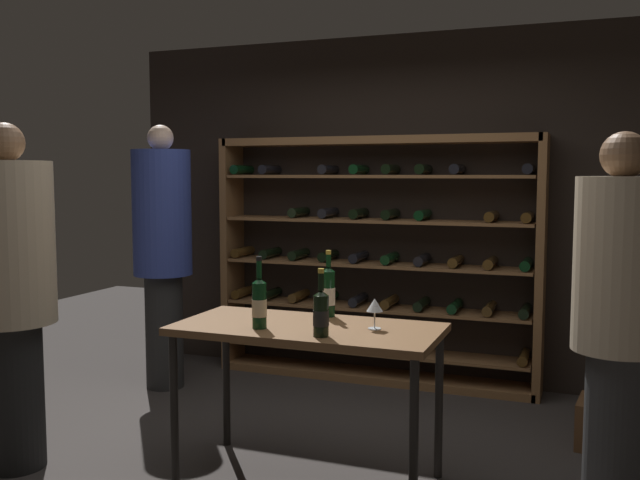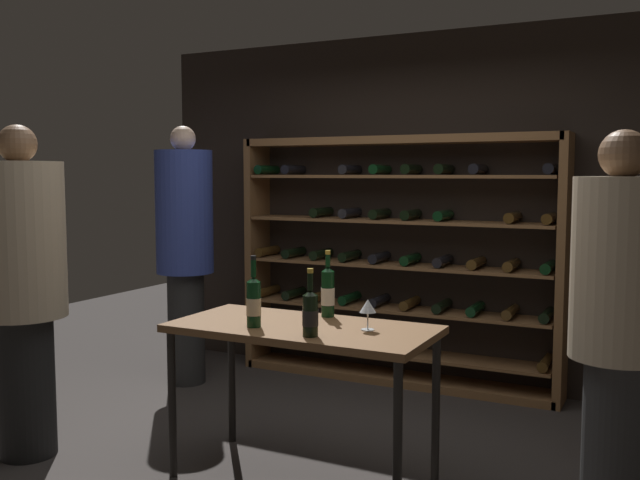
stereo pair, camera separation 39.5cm
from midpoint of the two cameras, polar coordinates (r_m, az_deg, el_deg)
ground_plane at (r=4.13m, az=-4.25°, el=-17.99°), size 10.03×10.03×0.00m
back_wall at (r=5.68m, az=4.37°, el=2.55°), size 4.59×0.10×2.72m
wine_rack at (r=5.56m, az=2.42°, el=-1.60°), size 2.57×0.32×1.92m
tasting_table at (r=3.77m, az=-4.04°, el=-8.09°), size 1.39×0.67×0.84m
person_guest_plum_blouse at (r=3.64m, az=20.06°, el=-4.85°), size 0.43×0.43×1.84m
person_host_in_suit at (r=5.53m, az=-14.55°, el=-0.26°), size 0.44×0.44×2.00m
person_guest_khaki at (r=4.31m, az=-26.13°, el=-3.03°), size 0.49×0.49×1.91m
wine_crate at (r=4.62m, az=20.73°, el=-13.88°), size 0.51×0.39×0.28m
wine_bottle_gold_foil at (r=3.69m, az=-7.98°, el=-5.04°), size 0.08×0.08×0.37m
wine_bottle_amber_reserve at (r=3.95m, az=-2.18°, el=-4.19°), size 0.08×0.08×0.37m
wine_bottle_black_capsule at (r=3.48m, az=-3.19°, el=-5.89°), size 0.08×0.08×0.34m
wine_glass_stemmed_left at (r=3.63m, az=1.31°, el=-5.38°), size 0.08×0.08×0.16m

